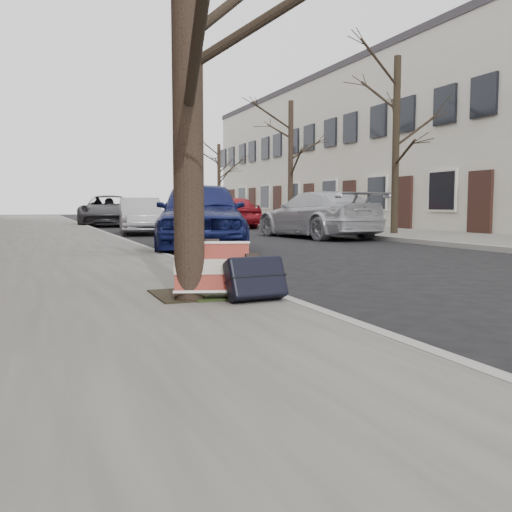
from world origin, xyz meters
name	(u,v)px	position (x,y,z in m)	size (l,w,h in m)	color
ground	(440,314)	(0.00, 0.00, 0.00)	(120.00, 120.00, 0.00)	black
near_sidewalk	(25,235)	(-3.70, 15.00, 0.06)	(5.00, 70.00, 0.12)	slate
far_sidewalk	(345,230)	(7.80, 15.00, 0.06)	(4.00, 70.00, 0.12)	slate
house_far	(442,145)	(13.15, 16.00, 3.60)	(6.70, 40.00, 7.20)	beige
dirt_patch	(198,294)	(-2.00, 1.20, 0.13)	(0.85, 0.85, 0.01)	black
street_tree	(187,28)	(-2.15, 0.95, 2.61)	(0.28, 0.28, 4.98)	black
suitcase_red	(212,271)	(-1.93, 0.92, 0.39)	(0.70, 0.19, 0.51)	maroon
suitcase_navy	(256,278)	(-1.60, 0.64, 0.34)	(0.56, 0.18, 0.40)	black
car_near_front	(201,215)	(-0.02, 7.94, 0.79)	(1.86, 4.61, 1.57)	#11184D
car_near_mid	(140,216)	(0.04, 15.75, 0.63)	(1.34, 3.84, 1.27)	#ADAEB5
car_near_back	(109,211)	(-0.01, 23.98, 0.74)	(2.45, 5.31, 1.48)	#38383C
car_far_front	(317,215)	(4.68, 11.42, 0.71)	(1.98, 4.87, 1.41)	#AEAFB6
car_far_back	(229,212)	(4.66, 19.76, 0.71)	(1.68, 4.18, 1.42)	maroon
tree_far_a	(396,146)	(7.20, 10.96, 2.86)	(0.23, 0.23, 5.49)	black
tree_far_b	(291,164)	(7.20, 18.73, 2.83)	(0.23, 0.23, 5.41)	black
tree_far_c	(219,182)	(7.20, 28.98, 2.40)	(0.21, 0.21, 4.56)	black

